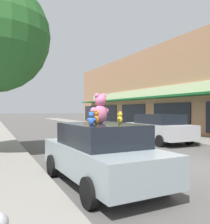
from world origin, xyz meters
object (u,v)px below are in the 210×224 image
Objects in this scene: teddy_bear_giant at (100,109)px; parked_car_far_center at (159,128)px; teddy_bear_black at (92,118)px; teddy_bear_yellow at (120,118)px; teddy_bear_blue at (91,119)px; teddy_bear_orange at (96,117)px; teddy_bear_brown at (100,116)px; plush_art_car at (101,153)px.

parked_car_far_center is (6.11, 5.58, -1.05)m from teddy_bear_giant.
teddy_bear_yellow is at bearing -119.99° from teddy_bear_black.
teddy_bear_yellow is at bearing 128.92° from teddy_bear_giant.
teddy_bear_blue is 0.87× the size of teddy_bear_orange.
teddy_bear_blue is 0.07× the size of parked_car_far_center.
teddy_bear_blue is at bearing 78.09° from teddy_bear_brown.
teddy_bear_giant is 0.84m from teddy_bear_brown.
teddy_bear_brown is (0.32, 0.74, -0.21)m from teddy_bear_giant.
teddy_bear_giant is 8.34m from parked_car_far_center.
teddy_bear_black is at bearing -35.39° from teddy_bear_yellow.
teddy_bear_orange is at bearing -97.25° from teddy_bear_black.
teddy_bear_blue is at bearing -135.16° from plush_art_car.
teddy_bear_giant is 2.45× the size of teddy_bear_black.
teddy_bear_orange reaches higher than plush_art_car.
plush_art_car is at bearing -96.85° from teddy_bear_black.
teddy_bear_brown is 7.59m from parked_car_far_center.
teddy_bear_orange reaches higher than teddy_bear_blue.
plush_art_car is at bearing 157.18° from teddy_bear_orange.
teddy_bear_black is 0.91× the size of teddy_bear_orange.
parked_car_far_center is at bearing -84.79° from teddy_bear_black.
teddy_bear_orange reaches higher than teddy_bear_black.
teddy_bear_black is 0.83m from teddy_bear_yellow.
plush_art_car is 5.40× the size of teddy_bear_giant.
parked_car_far_center is at bearing -176.85° from teddy_bear_yellow.
teddy_bear_blue is (-0.46, -0.50, 0.88)m from plush_art_car.
teddy_bear_brown is (0.40, 0.98, 0.91)m from plush_art_car.
plush_art_car is 1.40m from teddy_bear_brown.
teddy_bear_yellow is at bearing -133.96° from parked_car_far_center.
plush_art_car is 0.99× the size of parked_car_far_center.
parked_car_far_center is (6.65, 6.33, -0.82)m from teddy_bear_blue.
teddy_bear_blue is at bearing -136.45° from parked_car_far_center.
plush_art_car is 1.14m from teddy_bear_giant.
teddy_bear_brown is at bearing -78.29° from teddy_bear_blue.
parked_car_far_center is (6.52, 6.01, -0.83)m from teddy_bear_black.
teddy_bear_black is at bearing -71.72° from teddy_bear_blue.
teddy_bear_brown is at bearing -126.56° from teddy_bear_giant.
teddy_bear_orange reaches higher than parked_car_far_center.
teddy_bear_yellow is (0.42, -0.32, -0.23)m from teddy_bear_giant.
teddy_bear_giant is 0.48m from teddy_bear_orange.
teddy_bear_giant reaches higher than plush_art_car.
teddy_bear_giant is 2.22× the size of teddy_bear_brown.
plush_art_car is 11.97× the size of teddy_bear_brown.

